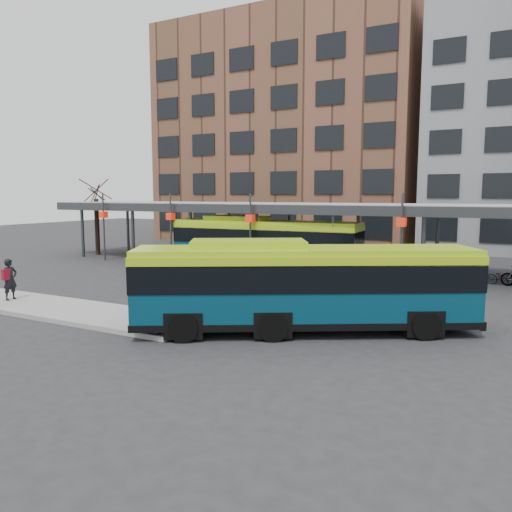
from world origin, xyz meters
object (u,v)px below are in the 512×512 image
Objects in this scene: pedestrian at (10,279)px; tree at (97,224)px; bus_front at (303,284)px; bus_rear at (264,242)px.

tree is at bearing 33.53° from pedestrian.
pedestrian is at bearing -56.29° from tree.
bus_front is at bearing -29.89° from tree.
tree is 3.11× the size of pedestrian.
pedestrian is (-5.08, -14.41, -0.66)m from bus_rear.
bus_front is 6.28× the size of pedestrian.
bus_front is at bearing -82.14° from pedestrian.
pedestrian is at bearing -111.90° from bus_rear.
tree is 18.11m from pedestrian.
tree reaches higher than pedestrian.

